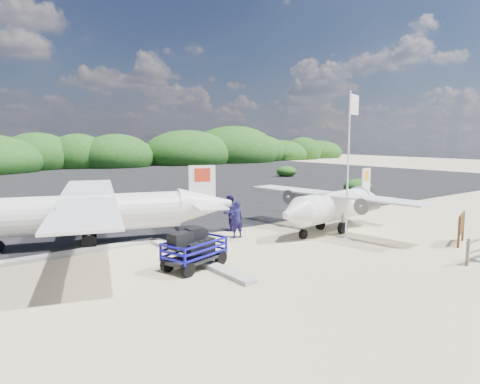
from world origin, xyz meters
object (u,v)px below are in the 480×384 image
object	(u,v)px
crew_a	(237,219)
aircraft_large	(241,180)
flagpole	(346,240)
crew_b	(230,213)
baggage_cart	(195,268)
signboard	(460,244)

from	to	relation	value
crew_a	aircraft_large	size ratio (longest dim) A/B	0.12
flagpole	aircraft_large	size ratio (longest dim) A/B	0.47
flagpole	aircraft_large	xyz separation A→B (m)	(12.57, 24.66, 0.00)
crew_a	crew_b	distance (m)	1.51
baggage_cart	signboard	size ratio (longest dim) A/B	1.45
crew_a	aircraft_large	bearing A→B (deg)	-116.89
crew_a	aircraft_large	xyz separation A→B (m)	(16.20, 21.32, -0.86)
crew_a	signboard	bearing A→B (deg)	146.50
baggage_cart	flagpole	xyz separation A→B (m)	(7.54, -0.51, 0.00)
aircraft_large	signboard	bearing A→B (deg)	90.24
signboard	crew_b	distance (m)	10.45
flagpole	crew_b	size ratio (longest dim) A/B	3.68
crew_b	aircraft_large	bearing A→B (deg)	-145.62
flagpole	signboard	world-z (taller)	flagpole
aircraft_large	crew_b	bearing A→B (deg)	70.20
flagpole	crew_a	xyz separation A→B (m)	(-3.63, 3.34, 0.86)
crew_b	aircraft_large	distance (m)	25.33
flagpole	crew_b	distance (m)	5.70
signboard	crew_a	size ratio (longest dim) A/B	0.98
baggage_cart	crew_a	distance (m)	4.91
signboard	crew_b	world-z (taller)	crew_b
flagpole	crew_a	bearing A→B (deg)	137.34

